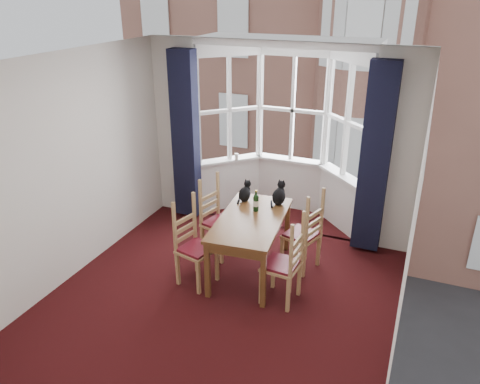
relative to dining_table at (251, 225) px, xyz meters
The scene contains 21 objects.
floor 1.14m from the dining_table, 96.99° to the right, with size 4.50×4.50×0.00m, color black.
ceiling 2.30m from the dining_table, 96.99° to the right, with size 4.50×4.50×0.00m, color white.
wall_left 2.41m from the dining_table, 156.76° to the right, with size 4.50×4.50×0.00m, color silver.
wall_right 2.21m from the dining_table, 25.64° to the right, with size 4.50×4.50×0.00m, color silver.
wall_near 3.24m from the dining_table, 92.02° to the right, with size 4.00×4.00×0.00m, color silver.
wall_back_pier_left 2.33m from the dining_table, 142.66° to the left, with size 0.70×0.12×2.80m, color silver.
wall_back_pier_right 2.16m from the dining_table, 41.12° to the left, with size 0.70×0.12×2.80m, color silver.
bay_window 1.98m from the dining_table, 93.45° to the left, with size 2.76×0.94×2.80m.
curtain_left 2.03m from the dining_table, 142.77° to the left, with size 0.38×0.22×2.60m, color black.
curtain_right 1.87m from the dining_table, 41.64° to the left, with size 0.38×0.22×2.60m, color black.
dining_table is the anchor object (origin of this frame).
chair_left_near 0.80m from the dining_table, 142.73° to the right, with size 0.49×0.50×0.92m.
chair_left_far 0.72m from the dining_table, 156.85° to the left, with size 0.50×0.51×0.92m.
chair_right_near 0.81m from the dining_table, 34.55° to the right, with size 0.43×0.45×0.92m.
chair_right_far 0.77m from the dining_table, 26.48° to the left, with size 0.51×0.52×0.92m.
cat_left 0.57m from the dining_table, 119.85° to the left, with size 0.19×0.24×0.30m.
cat_right 0.61m from the dining_table, 70.12° to the left, with size 0.19×0.26×0.34m.
wine_bottle 0.32m from the dining_table, 94.68° to the left, with size 0.07×0.07×0.29m.
candle_tall 1.93m from the dining_table, 118.09° to the left, with size 0.06×0.06×0.11m, color white.
street 32.05m from the dining_table, 90.20° to the left, with size 80.00×80.00×0.00m, color #333335.
tenement_building 13.14m from the dining_table, 90.49° to the left, with size 18.40×7.80×15.20m.
Camera 1 is at (1.98, -4.01, 3.46)m, focal length 35.00 mm.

